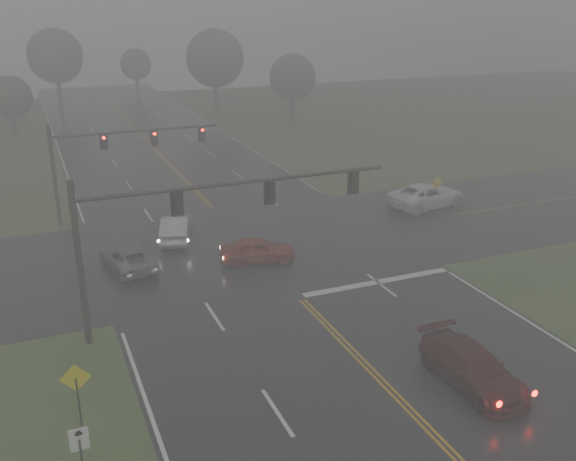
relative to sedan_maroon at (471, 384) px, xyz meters
name	(u,v)px	position (x,y,z in m)	size (l,w,h in m)	color
main_road	(260,257)	(-3.11, 15.18, 0.00)	(18.00, 160.00, 0.02)	black
cross_street	(249,246)	(-3.11, 17.18, 0.00)	(120.00, 14.00, 0.02)	black
stop_bar	(377,282)	(1.39, 9.58, 0.00)	(8.50, 0.50, 0.01)	silver
sedan_maroon	(471,384)	(0.00, 0.00, 0.00)	(2.06, 5.08, 1.47)	#3B0A0B
sedan_red	(258,262)	(-3.48, 14.60, 0.00)	(1.70, 4.23, 1.44)	maroon
sedan_silver	(177,239)	(-6.89, 19.87, 0.00)	(1.63, 4.68, 1.54)	#BABDC3
car_grey	(129,269)	(-10.38, 16.40, 0.00)	(2.13, 4.63, 1.29)	slate
pickup_white	(426,207)	(11.08, 19.50, 0.00)	(2.74, 5.94, 1.65)	white
signal_gantry_near	(184,217)	(-8.84, 8.94, 5.17)	(14.31, 0.32, 7.31)	black
signal_gantry_far	(106,152)	(-9.95, 25.41, 4.61)	(11.04, 0.33, 6.59)	black
sign_diamond_west	(76,386)	(-14.21, 3.03, 1.70)	(1.04, 0.17, 2.51)	black
sign_arrow_white	(81,451)	(-14.42, -0.57, 1.77)	(0.56, 0.10, 2.53)	black
sign_diamond_east	(437,187)	(11.47, 18.95, 1.59)	(0.97, 0.22, 2.36)	black
tree_nw_a	(10,97)	(-15.57, 56.31, 4.25)	(4.41, 4.41, 6.48)	#2D261D
tree_ne_a	(215,58)	(8.24, 61.91, 6.88)	(7.13, 7.13, 10.47)	#2D261D
tree_n_mid	(55,56)	(-9.71, 74.02, 6.83)	(7.07, 7.07, 10.38)	#2D261D
tree_e_near	(293,78)	(14.95, 53.13, 5.23)	(5.42, 5.42, 7.96)	#2D261D
tree_n_far	(136,64)	(2.11, 83.42, 4.49)	(4.65, 4.65, 6.83)	#2D261D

